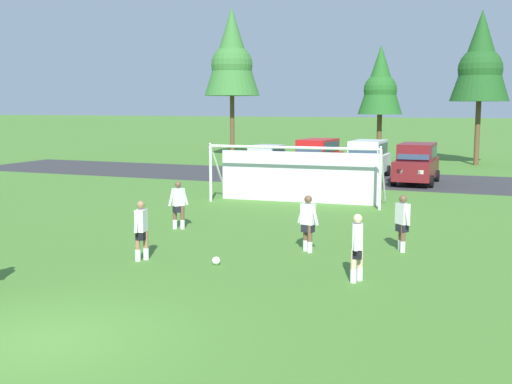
{
  "coord_description": "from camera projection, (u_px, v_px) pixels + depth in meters",
  "views": [
    {
      "loc": [
        7.49,
        -8.73,
        4.18
      ],
      "look_at": [
        0.23,
        9.47,
        1.51
      ],
      "focal_mm": 44.63,
      "sensor_mm": 36.0,
      "label": 1
    }
  ],
  "objects": [
    {
      "name": "parking_lot_strip",
      "position": [
        366.0,
        179.0,
        36.21
      ],
      "size": [
        52.0,
        8.4,
        0.01
      ],
      "primitive_type": "cube",
      "color": "#333335",
      "rests_on": "ground"
    },
    {
      "name": "parked_car_slot_center",
      "position": [
        416.0,
        163.0,
        34.05
      ],
      "size": [
        2.15,
        4.61,
        2.16
      ],
      "color": "maroon",
      "rests_on": "ground"
    },
    {
      "name": "tree_left_edge",
      "position": [
        232.0,
        55.0,
        51.07
      ],
      "size": [
        4.46,
        4.46,
        11.91
      ],
      "color": "brown",
      "rests_on": "ground"
    },
    {
      "name": "soccer_ball",
      "position": [
        216.0,
        261.0,
        16.78
      ],
      "size": [
        0.22,
        0.22,
        0.22
      ],
      "color": "white",
      "rests_on": "ground"
    },
    {
      "name": "tree_mid_left",
      "position": [
        381.0,
        82.0,
        45.84
      ],
      "size": [
        3.19,
        3.19,
        8.5
      ],
      "color": "brown",
      "rests_on": "ground"
    },
    {
      "name": "player_winger_right",
      "position": [
        141.0,
        231.0,
        17.19
      ],
      "size": [
        0.3,
        0.75,
        1.64
      ],
      "color": "#936B4C",
      "rests_on": "ground"
    },
    {
      "name": "parked_car_slot_center_left",
      "position": [
        368.0,
        159.0,
        36.84
      ],
      "size": [
        2.14,
        4.6,
        2.16
      ],
      "color": "silver",
      "rests_on": "ground"
    },
    {
      "name": "soccer_goal",
      "position": [
        296.0,
        173.0,
        27.31
      ],
      "size": [
        7.53,
        2.42,
        2.57
      ],
      "color": "white",
      "rests_on": "ground"
    },
    {
      "name": "tree_center_back",
      "position": [
        481.0,
        59.0,
        43.9
      ],
      "size": [
        4.02,
        4.02,
        10.71
      ],
      "color": "brown",
      "rests_on": "ground"
    },
    {
      "name": "ground_plane",
      "position": [
        302.0,
        212.0,
        25.15
      ],
      "size": [
        400.0,
        400.0,
        0.0
      ],
      "primitive_type": "plane",
      "color": "#477A2D"
    },
    {
      "name": "parked_car_slot_left",
      "position": [
        317.0,
        157.0,
        38.4
      ],
      "size": [
        2.36,
        4.71,
        2.16
      ],
      "color": "red",
      "rests_on": "ground"
    },
    {
      "name": "player_striker_near",
      "position": [
        178.0,
        205.0,
        21.57
      ],
      "size": [
        0.53,
        0.62,
        1.64
      ],
      "color": "brown",
      "rests_on": "ground"
    },
    {
      "name": "player_trailing_back",
      "position": [
        308.0,
        224.0,
        18.19
      ],
      "size": [
        0.72,
        0.31,
        1.64
      ],
      "color": "brown",
      "rests_on": "ground"
    },
    {
      "name": "player_winger_left",
      "position": [
        402.0,
        223.0,
        18.25
      ],
      "size": [
        0.56,
        0.6,
        1.64
      ],
      "color": "brown",
      "rests_on": "ground"
    },
    {
      "name": "parked_car_slot_far_left",
      "position": [
        266.0,
        159.0,
        39.56
      ],
      "size": [
        2.27,
        4.32,
        1.72
      ],
      "color": "#B2B2BC",
      "rests_on": "ground"
    },
    {
      "name": "player_midfield_center",
      "position": [
        357.0,
        248.0,
        15.1
      ],
      "size": [
        0.33,
        0.75,
        1.64
      ],
      "color": "beige",
      "rests_on": "ground"
    }
  ]
}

